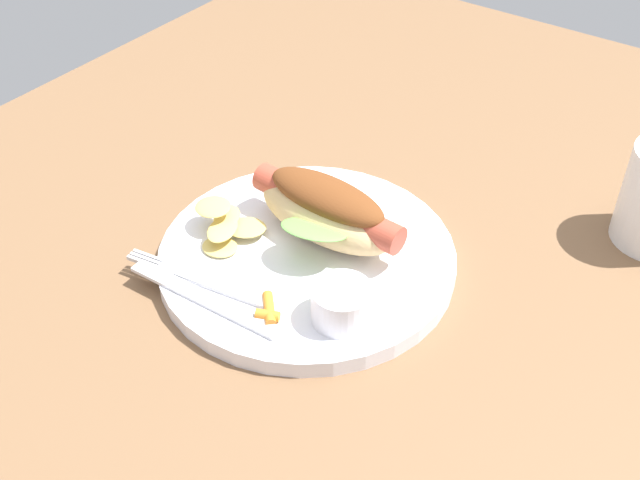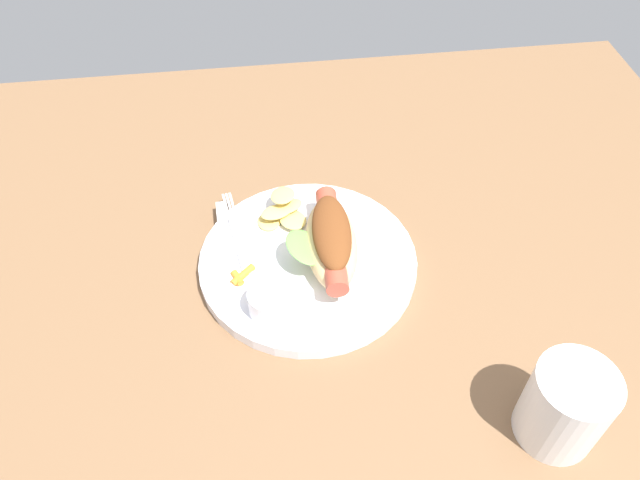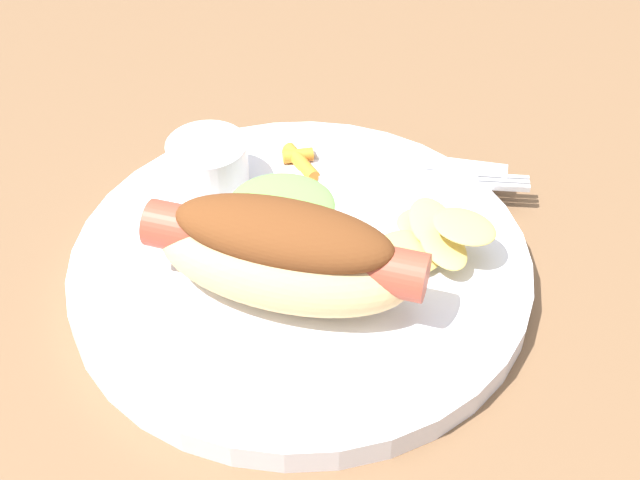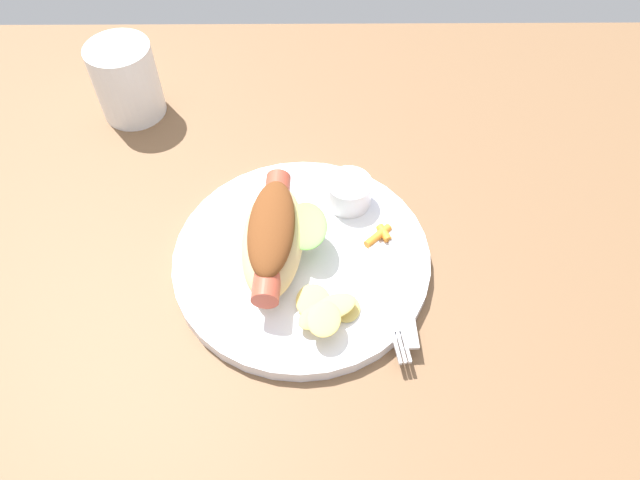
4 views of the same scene
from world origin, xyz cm
name	(u,v)px [view 4 (image 4 of 4)]	position (x,y,z in cm)	size (l,w,h in cm)	color
ground_plane	(296,278)	(0.00, 0.00, -0.90)	(120.00, 90.00, 1.80)	brown
plate	(302,259)	(-0.64, -1.25, 0.80)	(26.69, 26.69, 1.60)	white
hot_dog	(273,236)	(2.12, -1.41, 4.61)	(9.58, 15.59, 5.83)	#DBB77A
sauce_ramekin	(349,192)	(-5.72, -8.44, 3.18)	(4.99, 4.99, 3.16)	white
fork	(387,293)	(-9.09, 3.62, 1.80)	(3.42, 14.50, 0.40)	silver
knife	(401,280)	(-10.67, 2.09, 1.78)	(15.14, 1.40, 0.36)	silver
chips_pile	(326,310)	(-3.07, 6.02, 2.80)	(6.75, 7.20, 2.90)	#D7BD62
carrot_garnish	(380,235)	(-8.90, -3.43, 2.04)	(3.11, 2.99, 0.88)	orange
drinking_cup	(127,81)	(21.28, -25.56, 4.80)	(7.90, 7.90, 9.60)	white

